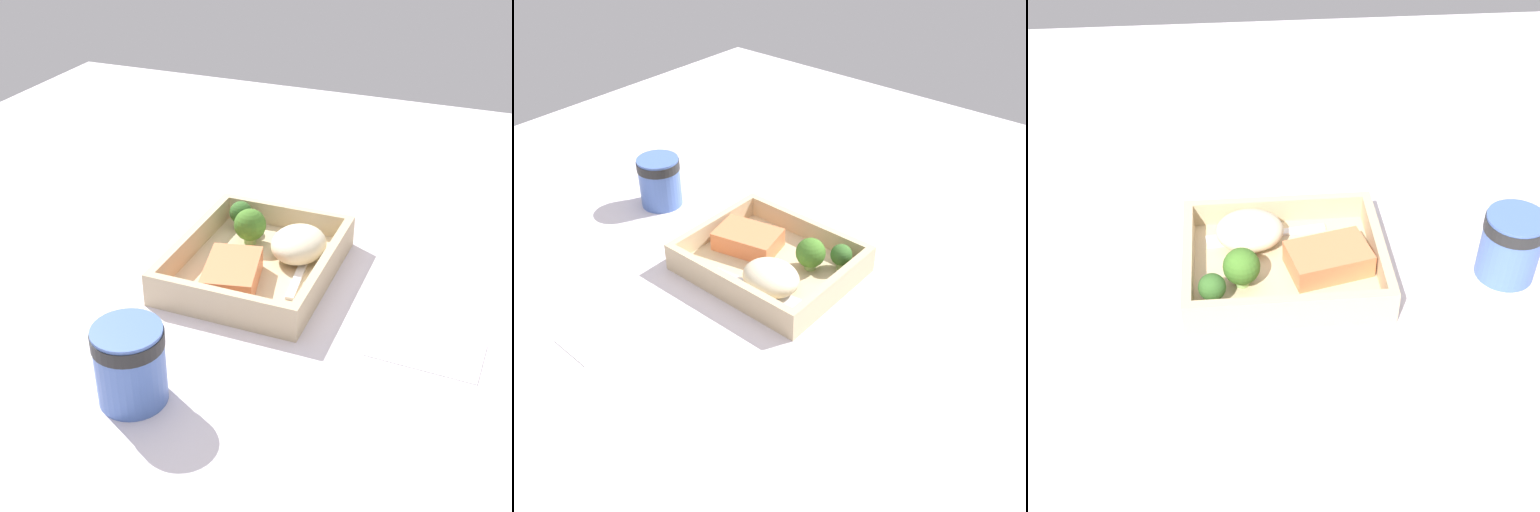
% 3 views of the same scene
% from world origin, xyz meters
% --- Properties ---
extents(ground_plane, '(1.60, 1.60, 0.02)m').
position_xyz_m(ground_plane, '(0.00, 0.00, -0.01)').
color(ground_plane, silver).
extents(takeout_tray, '(0.25, 0.21, 0.01)m').
position_xyz_m(takeout_tray, '(0.00, 0.00, 0.01)').
color(takeout_tray, '#C8B087').
rests_on(takeout_tray, ground_plane).
extents(tray_rim, '(0.25, 0.21, 0.03)m').
position_xyz_m(tray_rim, '(0.00, 0.00, 0.03)').
color(tray_rim, '#C8B087').
rests_on(tray_rim, takeout_tray).
extents(salmon_fillet, '(0.11, 0.09, 0.03)m').
position_xyz_m(salmon_fillet, '(-0.06, 0.01, 0.03)').
color(salmon_fillet, '#E67C4C').
rests_on(salmon_fillet, takeout_tray).
extents(mashed_potatoes, '(0.09, 0.08, 0.04)m').
position_xyz_m(mashed_potatoes, '(0.04, -0.05, 0.03)').
color(mashed_potatoes, beige).
rests_on(mashed_potatoes, takeout_tray).
extents(broccoli_floret_1, '(0.05, 0.05, 0.05)m').
position_xyz_m(broccoli_floret_1, '(0.05, 0.03, 0.04)').
color(broccoli_floret_1, '#86AF5F').
rests_on(broccoli_floret_1, takeout_tray).
extents(broccoli_floret_2, '(0.03, 0.03, 0.04)m').
position_xyz_m(broccoli_floret_2, '(0.09, 0.06, 0.04)').
color(broccoli_floret_2, '#86A262').
rests_on(broccoli_floret_2, takeout_tray).
extents(fork, '(0.16, 0.04, 0.00)m').
position_xyz_m(fork, '(0.03, -0.06, 0.01)').
color(fork, silver).
rests_on(fork, takeout_tray).
extents(paper_cup, '(0.08, 0.08, 0.09)m').
position_xyz_m(paper_cup, '(-0.28, 0.03, 0.05)').
color(paper_cup, '#4B6CB9').
rests_on(paper_cup, ground_plane).
extents(receipt_slip, '(0.08, 0.13, 0.00)m').
position_xyz_m(receipt_slip, '(-0.08, -0.25, 0.00)').
color(receipt_slip, white).
rests_on(receipt_slip, ground_plane).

